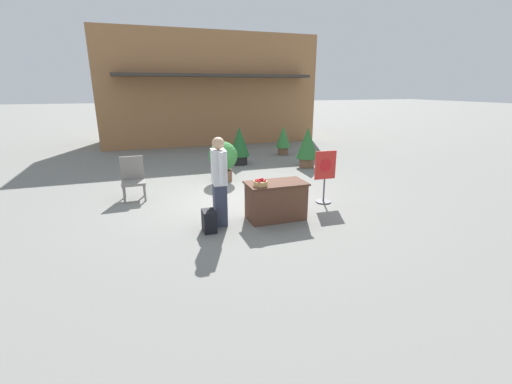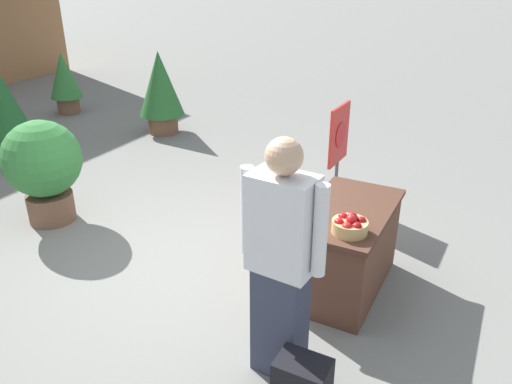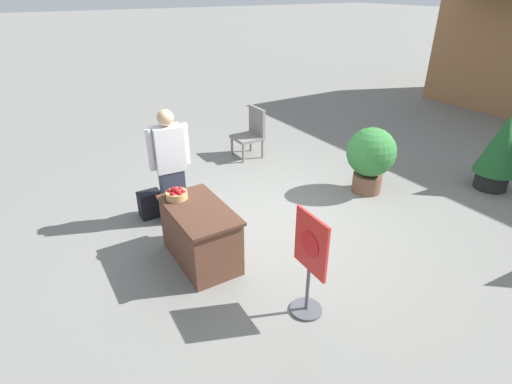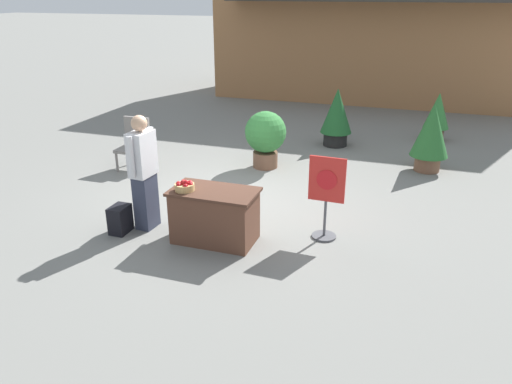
{
  "view_description": "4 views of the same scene",
  "coord_description": "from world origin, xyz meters",
  "px_view_note": "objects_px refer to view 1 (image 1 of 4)",
  "views": [
    {
      "loc": [
        -2.26,
        -7.59,
        2.64
      ],
      "look_at": [
        -0.11,
        -1.38,
        0.63
      ],
      "focal_mm": 24.0,
      "sensor_mm": 36.0,
      "label": 1
    },
    {
      "loc": [
        -3.35,
        -2.42,
        2.68
      ],
      "look_at": [
        0.33,
        -0.49,
        0.75
      ],
      "focal_mm": 35.0,
      "sensor_mm": 36.0,
      "label": 2
    },
    {
      "loc": [
        4.4,
        -3.01,
        3.28
      ],
      "look_at": [
        0.75,
        -0.78,
        1.05
      ],
      "focal_mm": 28.0,
      "sensor_mm": 36.0,
      "label": 3
    },
    {
      "loc": [
        2.97,
        -7.32,
        3.4
      ],
      "look_at": [
        0.72,
        -0.68,
        0.55
      ],
      "focal_mm": 35.0,
      "sensor_mm": 36.0,
      "label": 4
    }
  ],
  "objects_px": {
    "potted_plant_near_left": "(283,139)",
    "person_visitor": "(219,181)",
    "apple_basket": "(261,183)",
    "display_table": "(276,201)",
    "potted_plant_near_right": "(307,145)",
    "potted_plant_far_left": "(223,158)",
    "backpack": "(209,221)",
    "patio_chair": "(133,177)",
    "potted_plant_far_right": "(239,144)",
    "poster_board": "(325,176)"
  },
  "relations": [
    {
      "from": "apple_basket",
      "to": "person_visitor",
      "type": "relative_size",
      "value": 0.16
    },
    {
      "from": "potted_plant_far_right",
      "to": "potted_plant_near_right",
      "type": "distance_m",
      "value": 2.37
    },
    {
      "from": "potted_plant_far_left",
      "to": "potted_plant_near_left",
      "type": "xyz_separation_m",
      "value": [
        3.28,
        3.19,
        -0.02
      ]
    },
    {
      "from": "person_visitor",
      "to": "poster_board",
      "type": "bearing_deg",
      "value": 15.18
    },
    {
      "from": "display_table",
      "to": "poster_board",
      "type": "distance_m",
      "value": 1.62
    },
    {
      "from": "patio_chair",
      "to": "potted_plant_far_right",
      "type": "relative_size",
      "value": 0.77
    },
    {
      "from": "potted_plant_far_right",
      "to": "potted_plant_near_right",
      "type": "height_order",
      "value": "potted_plant_near_right"
    },
    {
      "from": "backpack",
      "to": "poster_board",
      "type": "distance_m",
      "value": 3.08
    },
    {
      "from": "patio_chair",
      "to": "potted_plant_far_right",
      "type": "height_order",
      "value": "potted_plant_far_right"
    },
    {
      "from": "person_visitor",
      "to": "potted_plant_far_right",
      "type": "bearing_deg",
      "value": 73.69
    },
    {
      "from": "apple_basket",
      "to": "potted_plant_far_left",
      "type": "height_order",
      "value": "potted_plant_far_left"
    },
    {
      "from": "potted_plant_far_right",
      "to": "potted_plant_near_left",
      "type": "bearing_deg",
      "value": 28.64
    },
    {
      "from": "potted_plant_far_left",
      "to": "backpack",
      "type": "bearing_deg",
      "value": -108.02
    },
    {
      "from": "potted_plant_near_left",
      "to": "potted_plant_near_right",
      "type": "relative_size",
      "value": 0.84
    },
    {
      "from": "poster_board",
      "to": "potted_plant_far_right",
      "type": "relative_size",
      "value": 0.93
    },
    {
      "from": "potted_plant_far_right",
      "to": "potted_plant_near_right",
      "type": "relative_size",
      "value": 0.98
    },
    {
      "from": "potted_plant_near_left",
      "to": "person_visitor",
      "type": "bearing_deg",
      "value": -122.79
    },
    {
      "from": "patio_chair",
      "to": "potted_plant_far_left",
      "type": "xyz_separation_m",
      "value": [
        2.49,
        0.88,
        0.12
      ]
    },
    {
      "from": "backpack",
      "to": "potted_plant_far_right",
      "type": "bearing_deg",
      "value": 68.01
    },
    {
      "from": "patio_chair",
      "to": "person_visitor",
      "type": "bearing_deg",
      "value": 33.76
    },
    {
      "from": "patio_chair",
      "to": "potted_plant_near_left",
      "type": "bearing_deg",
      "value": 124.43
    },
    {
      "from": "apple_basket",
      "to": "potted_plant_far_right",
      "type": "xyz_separation_m",
      "value": [
        1.17,
        5.45,
        -0.12
      ]
    },
    {
      "from": "person_visitor",
      "to": "potted_plant_far_left",
      "type": "height_order",
      "value": "person_visitor"
    },
    {
      "from": "display_table",
      "to": "potted_plant_far_left",
      "type": "xyz_separation_m",
      "value": [
        -0.3,
        3.33,
        0.28
      ]
    },
    {
      "from": "apple_basket",
      "to": "person_visitor",
      "type": "distance_m",
      "value": 0.81
    },
    {
      "from": "display_table",
      "to": "potted_plant_far_right",
      "type": "bearing_deg",
      "value": 81.63
    },
    {
      "from": "potted_plant_far_right",
      "to": "person_visitor",
      "type": "bearing_deg",
      "value": -110.38
    },
    {
      "from": "display_table",
      "to": "potted_plant_near_left",
      "type": "distance_m",
      "value": 7.18
    },
    {
      "from": "display_table",
      "to": "potted_plant_near_right",
      "type": "relative_size",
      "value": 0.9
    },
    {
      "from": "potted_plant_far_left",
      "to": "potted_plant_near_left",
      "type": "bearing_deg",
      "value": 44.2
    },
    {
      "from": "potted_plant_near_right",
      "to": "apple_basket",
      "type": "bearing_deg",
      "value": -127.05
    },
    {
      "from": "potted_plant_far_left",
      "to": "display_table",
      "type": "bearing_deg",
      "value": -84.85
    },
    {
      "from": "display_table",
      "to": "backpack",
      "type": "height_order",
      "value": "display_table"
    },
    {
      "from": "potted_plant_near_right",
      "to": "poster_board",
      "type": "bearing_deg",
      "value": -111.11
    },
    {
      "from": "display_table",
      "to": "apple_basket",
      "type": "bearing_deg",
      "value": -161.12
    },
    {
      "from": "display_table",
      "to": "potted_plant_near_right",
      "type": "bearing_deg",
      "value": 55.54
    },
    {
      "from": "potted_plant_far_right",
      "to": "potted_plant_near_left",
      "type": "height_order",
      "value": "potted_plant_far_right"
    },
    {
      "from": "backpack",
      "to": "potted_plant_near_left",
      "type": "relative_size",
      "value": 0.36
    },
    {
      "from": "poster_board",
      "to": "potted_plant_near_right",
      "type": "bearing_deg",
      "value": 160.89
    },
    {
      "from": "display_table",
      "to": "patio_chair",
      "type": "relative_size",
      "value": 1.19
    },
    {
      "from": "backpack",
      "to": "poster_board",
      "type": "bearing_deg",
      "value": 15.53
    },
    {
      "from": "backpack",
      "to": "potted_plant_near_right",
      "type": "distance_m",
      "value": 6.17
    },
    {
      "from": "display_table",
      "to": "potted_plant_far_right",
      "type": "xyz_separation_m",
      "value": [
        0.78,
        5.32,
        0.33
      ]
    },
    {
      "from": "potted_plant_near_left",
      "to": "potted_plant_far_right",
      "type": "bearing_deg",
      "value": -151.36
    },
    {
      "from": "potted_plant_near_left",
      "to": "apple_basket",
      "type": "bearing_deg",
      "value": -116.87
    },
    {
      "from": "potted_plant_near_right",
      "to": "person_visitor",
      "type": "bearing_deg",
      "value": -134.57
    },
    {
      "from": "apple_basket",
      "to": "poster_board",
      "type": "height_order",
      "value": "poster_board"
    },
    {
      "from": "display_table",
      "to": "potted_plant_near_right",
      "type": "distance_m",
      "value": 5.06
    },
    {
      "from": "potted_plant_near_right",
      "to": "potted_plant_far_right",
      "type": "bearing_deg",
      "value": 150.91
    },
    {
      "from": "display_table",
      "to": "person_visitor",
      "type": "distance_m",
      "value": 1.27
    }
  ]
}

